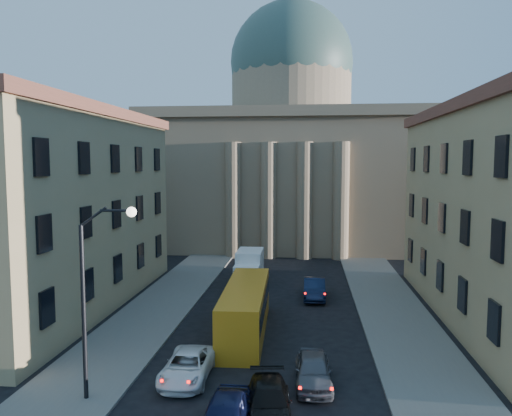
{
  "coord_description": "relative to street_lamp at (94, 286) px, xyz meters",
  "views": [
    {
      "loc": [
        2.35,
        -12.69,
        10.72
      ],
      "look_at": [
        -0.99,
        19.47,
        7.77
      ],
      "focal_mm": 35.0,
      "sensor_mm": 36.0,
      "label": 1
    }
  ],
  "objects": [
    {
      "name": "sidewalk_right",
      "position": [
        15.47,
        10.0,
        -5.21
      ],
      "size": [
        5.0,
        60.0,
        0.15
      ],
      "primitive_type": "cube",
      "color": "#635F5A",
      "rests_on": "ground"
    },
    {
      "name": "car_right_far",
      "position": [
        9.67,
        2.67,
        -4.55
      ],
      "size": [
        1.87,
        4.39,
        1.48
      ],
      "primitive_type": "imported",
      "rotation": [
        0.0,
        0.0,
        0.03
      ],
      "color": "#55555A",
      "rests_on": "ground"
    },
    {
      "name": "car_right_mid",
      "position": [
        7.77,
        -0.57,
        -4.62
      ],
      "size": [
        2.4,
        4.8,
        1.34
      ],
      "primitive_type": "imported",
      "rotation": [
        0.0,
        0.0,
        0.12
      ],
      "color": "black",
      "rests_on": "ground"
    },
    {
      "name": "sidewalk_left",
      "position": [
        -1.53,
        10.0,
        -5.21
      ],
      "size": [
        5.0,
        60.0,
        0.15
      ],
      "primitive_type": "cube",
      "color": "#635F5A",
      "rests_on": "ground"
    },
    {
      "name": "city_bus",
      "position": [
        5.5,
        9.63,
        -3.66
      ],
      "size": [
        2.81,
        10.78,
        3.02
      ],
      "rotation": [
        0.0,
        0.0,
        0.03
      ],
      "color": "orange",
      "rests_on": "ground"
    },
    {
      "name": "building_left",
      "position": [
        -10.03,
        14.0,
        2.14
      ],
      "size": [
        11.6,
        26.6,
        14.7
      ],
      "color": "tan",
      "rests_on": "ground"
    },
    {
      "name": "box_truck",
      "position": [
        4.29,
        21.8,
        -3.87
      ],
      "size": [
        2.21,
        5.46,
        2.98
      ],
      "rotation": [
        0.0,
        0.0,
        0.01
      ],
      "color": "white",
      "rests_on": "ground"
    },
    {
      "name": "street_lamp",
      "position": [
        0.0,
        0.0,
        0.0
      ],
      "size": [
        2.62,
        0.44,
        8.83
      ],
      "color": "black",
      "rests_on": "ground"
    },
    {
      "name": "church",
      "position": [
        6.97,
        47.47,
        6.59
      ],
      "size": [
        68.02,
        28.76,
        36.6
      ],
      "color": "#876D53",
      "rests_on": "ground"
    },
    {
      "name": "car_left_mid",
      "position": [
        3.47,
        2.68,
        -4.62
      ],
      "size": [
        2.24,
        4.81,
        1.33
      ],
      "primitive_type": "imported",
      "rotation": [
        0.0,
        0.0,
        0.01
      ],
      "color": "white",
      "rests_on": "ground"
    },
    {
      "name": "car_right_distant",
      "position": [
        9.92,
        18.23,
        -4.5
      ],
      "size": [
        1.66,
        4.74,
        1.56
      ],
      "primitive_type": "imported",
      "rotation": [
        0.0,
        0.0,
        0.0
      ],
      "color": "#0E1832",
      "rests_on": "ground"
    }
  ]
}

